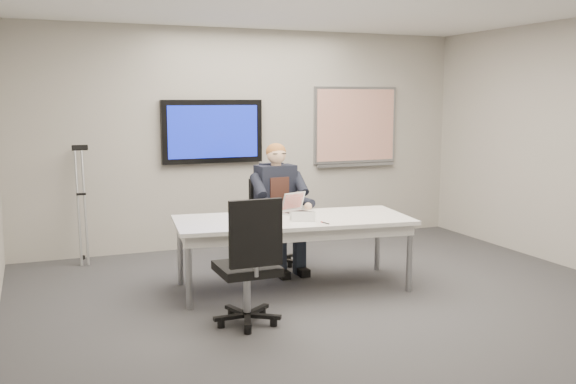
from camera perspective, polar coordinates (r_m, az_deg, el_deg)
name	(u,v)px	position (r m, az deg, el deg)	size (l,w,h in m)	color
floor	(354,312)	(5.94, 5.93, -10.54)	(6.00, 6.00, 0.02)	#323235
wall_back	(249,138)	(8.41, -3.51, 4.79)	(6.00, 0.02, 2.80)	#ABA69A
conference_table	(293,226)	(6.47, 0.43, -3.05)	(2.45, 1.26, 0.72)	white
tv_display	(213,132)	(8.21, -6.72, 5.36)	(1.30, 0.09, 0.80)	black
whiteboard	(355,126)	(8.98, 6.02, 5.82)	(1.25, 0.08, 1.10)	gray
office_chair_far	(273,238)	(7.47, -1.39, -4.08)	(0.59, 0.59, 1.00)	black
office_chair_near	(249,286)	(5.48, -3.50, -8.34)	(0.54, 0.54, 1.12)	black
seated_person	(281,219)	(7.19, -0.59, -2.45)	(0.46, 0.78, 1.42)	#1C232F
crutch	(81,203)	(7.84, -17.89, -0.90)	(0.19, 0.41, 1.43)	#A3A6AB
laptop	(296,208)	(6.74, 0.72, -1.42)	(0.35, 0.37, 0.21)	silver
name_tent	(302,216)	(6.29, 1.29, -2.18)	(0.23, 0.07, 0.09)	white
pen	(325,223)	(6.19, 3.30, -2.75)	(0.01, 0.01, 0.13)	black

